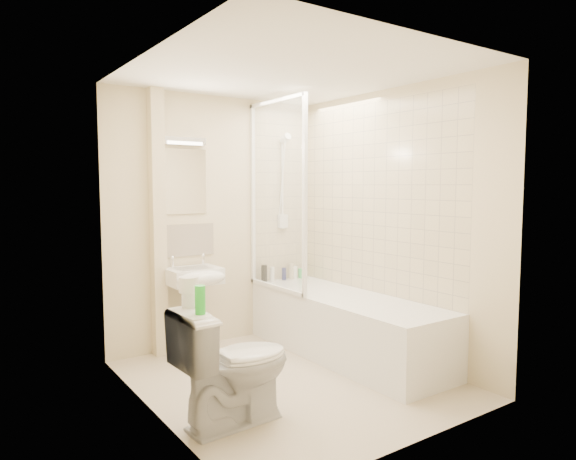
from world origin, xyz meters
TOP-DOWN VIEW (x-y plane):
  - floor at (0.00, 0.00)m, footprint 2.50×2.50m
  - wall_back at (0.00, 1.25)m, footprint 2.20×0.02m
  - wall_left at (-1.10, 0.00)m, footprint 0.02×2.50m
  - wall_right at (1.10, 0.00)m, footprint 0.02×2.50m
  - ceiling at (0.00, 0.00)m, footprint 2.20×2.50m
  - tile_back at (0.75, 1.24)m, footprint 0.70×0.01m
  - tile_right at (1.09, 0.20)m, footprint 0.01×2.10m
  - pipe_boxing at (-0.62, 1.19)m, footprint 0.12×0.12m
  - splashback at (-0.35, 1.24)m, footprint 0.60×0.02m
  - mirror at (-0.35, 1.24)m, footprint 0.46×0.01m
  - strip_light at (-0.35, 1.22)m, footprint 0.42×0.07m
  - bathtub at (0.75, 0.20)m, footprint 0.70×2.10m
  - shower_screen at (0.40, 0.80)m, footprint 0.04×0.92m
  - shower_fixture at (0.75, 1.19)m, footprint 0.10×0.16m
  - pedestal_sink at (-0.35, 1.01)m, footprint 0.47×0.45m
  - bottle_black_a at (0.49, 1.16)m, footprint 0.06×0.06m
  - bottle_white_a at (0.58, 1.16)m, footprint 0.05×0.05m
  - bottle_blue at (0.73, 1.16)m, footprint 0.05×0.05m
  - bottle_cream at (0.83, 1.16)m, footprint 0.05×0.05m
  - bottle_white_b at (0.87, 1.16)m, footprint 0.06×0.06m
  - bottle_green at (0.95, 1.16)m, footprint 0.06×0.06m
  - toilet at (-0.72, -0.40)m, footprint 0.51×0.81m
  - toilet_roll_lower at (-0.96, -0.29)m, footprint 0.12×0.12m
  - toilet_roll_upper at (-0.98, -0.29)m, footprint 0.12×0.12m
  - green_bottle at (-1.00, -0.49)m, footprint 0.06×0.06m

SIDE VIEW (x-z plane):
  - floor at x=0.00m, z-range 0.00..0.00m
  - bathtub at x=0.75m, z-range 0.01..0.56m
  - toilet at x=-0.72m, z-range 0.00..0.78m
  - bottle_green at x=0.95m, z-range 0.55..0.65m
  - bottle_blue at x=0.73m, z-range 0.55..0.68m
  - bottle_white_b at x=0.87m, z-range 0.55..0.69m
  - bottle_white_a at x=0.58m, z-range 0.55..0.70m
  - bottle_cream at x=0.83m, z-range 0.55..0.72m
  - pedestal_sink at x=-0.35m, z-range 0.18..1.09m
  - bottle_black_a at x=0.49m, z-range 0.55..0.73m
  - toilet_roll_lower at x=-0.96m, z-range 0.78..0.88m
  - green_bottle at x=-1.00m, z-range 0.78..0.95m
  - toilet_roll_upper at x=-0.98m, z-range 0.88..0.98m
  - splashback at x=-0.35m, z-range 0.88..1.18m
  - wall_back at x=0.00m, z-range 0.00..2.40m
  - wall_left at x=-1.10m, z-range 0.00..2.40m
  - wall_right at x=1.10m, z-range 0.00..2.40m
  - pipe_boxing at x=-0.62m, z-range 0.00..2.40m
  - tile_back at x=0.75m, z-range 0.55..2.30m
  - tile_right at x=1.09m, z-range 0.55..2.30m
  - shower_screen at x=0.40m, z-range 0.55..2.35m
  - shower_fixture at x=0.75m, z-range 1.05..2.04m
  - mirror at x=-0.35m, z-range 1.28..1.88m
  - strip_light at x=-0.35m, z-range 1.92..1.98m
  - ceiling at x=0.00m, z-range 2.39..2.41m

